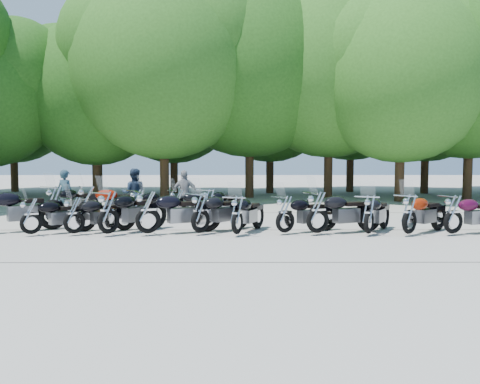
{
  "coord_description": "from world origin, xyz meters",
  "views": [
    {
      "loc": [
        -0.06,
        -13.02,
        2.12
      ],
      "look_at": [
        0.0,
        1.5,
        1.1
      ],
      "focal_mm": 38.0,
      "sensor_mm": 36.0,
      "label": 1
    }
  ],
  "objects_px": {
    "motorcycle_1": "(31,215)",
    "motorcycle_6": "(237,213)",
    "rider_2": "(185,194)",
    "rider_1": "(134,193)",
    "motorcycle_5": "(200,211)",
    "motorcycle_10": "(409,213)",
    "motorcycle_3": "(108,211)",
    "motorcycle_15": "(138,204)",
    "motorcycle_14": "(88,202)",
    "motorcycle_2": "(74,214)",
    "motorcycle_4": "(148,211)",
    "motorcycle_16": "(178,204)",
    "motorcycle_7": "(285,213)",
    "motorcycle_11": "(453,213)",
    "rider_0": "(65,195)",
    "motorcycle_13": "(55,202)",
    "motorcycle_17": "(209,204)",
    "motorcycle_8": "(318,211)",
    "motorcycle_9": "(369,213)"
  },
  "relations": [
    {
      "from": "motorcycle_4",
      "to": "motorcycle_5",
      "type": "relative_size",
      "value": 1.05
    },
    {
      "from": "motorcycle_13",
      "to": "rider_1",
      "type": "xyz_separation_m",
      "value": [
        2.29,
        1.16,
        0.19
      ]
    },
    {
      "from": "motorcycle_4",
      "to": "rider_0",
      "type": "height_order",
      "value": "rider_0"
    },
    {
      "from": "motorcycle_3",
      "to": "motorcycle_15",
      "type": "relative_size",
      "value": 1.13
    },
    {
      "from": "motorcycle_16",
      "to": "motorcycle_3",
      "type": "bearing_deg",
      "value": 122.72
    },
    {
      "from": "motorcycle_7",
      "to": "motorcycle_11",
      "type": "bearing_deg",
      "value": -125.01
    },
    {
      "from": "motorcycle_2",
      "to": "rider_0",
      "type": "relative_size",
      "value": 1.23
    },
    {
      "from": "motorcycle_6",
      "to": "motorcycle_8",
      "type": "distance_m",
      "value": 2.16
    },
    {
      "from": "motorcycle_1",
      "to": "motorcycle_17",
      "type": "xyz_separation_m",
      "value": [
        4.57,
        2.69,
        0.04
      ]
    },
    {
      "from": "motorcycle_4",
      "to": "motorcycle_13",
      "type": "xyz_separation_m",
      "value": [
        -3.45,
        2.71,
        -0.01
      ]
    },
    {
      "from": "motorcycle_2",
      "to": "motorcycle_10",
      "type": "bearing_deg",
      "value": -131.12
    },
    {
      "from": "motorcycle_3",
      "to": "rider_0",
      "type": "height_order",
      "value": "rider_0"
    },
    {
      "from": "motorcycle_1",
      "to": "motorcycle_11",
      "type": "relative_size",
      "value": 0.93
    },
    {
      "from": "motorcycle_7",
      "to": "motorcycle_10",
      "type": "xyz_separation_m",
      "value": [
        3.28,
        -0.26,
        0.03
      ]
    },
    {
      "from": "rider_2",
      "to": "rider_1",
      "type": "bearing_deg",
      "value": -6.75
    },
    {
      "from": "rider_0",
      "to": "motorcycle_10",
      "type": "bearing_deg",
      "value": -175.3
    },
    {
      "from": "motorcycle_7",
      "to": "motorcycle_13",
      "type": "bearing_deg",
      "value": 38.03
    },
    {
      "from": "motorcycle_14",
      "to": "motorcycle_3",
      "type": "bearing_deg",
      "value": -176.99
    },
    {
      "from": "motorcycle_15",
      "to": "motorcycle_14",
      "type": "bearing_deg",
      "value": 50.99
    },
    {
      "from": "motorcycle_2",
      "to": "motorcycle_10",
      "type": "relative_size",
      "value": 0.93
    },
    {
      "from": "rider_1",
      "to": "motorcycle_10",
      "type": "bearing_deg",
      "value": 149.78
    },
    {
      "from": "motorcycle_5",
      "to": "motorcycle_13",
      "type": "bearing_deg",
      "value": 13.47
    },
    {
      "from": "motorcycle_10",
      "to": "motorcycle_16",
      "type": "xyz_separation_m",
      "value": [
        -6.49,
        2.96,
        -0.04
      ]
    },
    {
      "from": "motorcycle_2",
      "to": "motorcycle_4",
      "type": "distance_m",
      "value": 1.99
    },
    {
      "from": "motorcycle_17",
      "to": "motorcycle_9",
      "type": "bearing_deg",
      "value": -178.85
    },
    {
      "from": "motorcycle_5",
      "to": "motorcycle_16",
      "type": "relative_size",
      "value": 1.08
    },
    {
      "from": "motorcycle_3",
      "to": "rider_2",
      "type": "xyz_separation_m",
      "value": [
        1.59,
        4.21,
        0.14
      ]
    },
    {
      "from": "motorcycle_14",
      "to": "motorcycle_15",
      "type": "height_order",
      "value": "motorcycle_14"
    },
    {
      "from": "motorcycle_1",
      "to": "motorcycle_14",
      "type": "xyz_separation_m",
      "value": [
        0.72,
        2.73,
        0.1
      ]
    },
    {
      "from": "motorcycle_3",
      "to": "rider_2",
      "type": "distance_m",
      "value": 4.5
    },
    {
      "from": "motorcycle_7",
      "to": "rider_0",
      "type": "distance_m",
      "value": 7.79
    },
    {
      "from": "motorcycle_1",
      "to": "motorcycle_8",
      "type": "bearing_deg",
      "value": -126.49
    },
    {
      "from": "motorcycle_13",
      "to": "motorcycle_2",
      "type": "bearing_deg",
      "value": 146.75
    },
    {
      "from": "motorcycle_9",
      "to": "motorcycle_10",
      "type": "xyz_separation_m",
      "value": [
        1.06,
        -0.05,
        0.02
      ]
    },
    {
      "from": "motorcycle_9",
      "to": "rider_1",
      "type": "relative_size",
      "value": 1.28
    },
    {
      "from": "motorcycle_6",
      "to": "motorcycle_15",
      "type": "distance_m",
      "value": 4.3
    },
    {
      "from": "motorcycle_9",
      "to": "rider_0",
      "type": "bearing_deg",
      "value": 9.61
    },
    {
      "from": "motorcycle_6",
      "to": "motorcycle_15",
      "type": "relative_size",
      "value": 1.02
    },
    {
      "from": "motorcycle_3",
      "to": "motorcycle_8",
      "type": "bearing_deg",
      "value": -142.25
    },
    {
      "from": "motorcycle_4",
      "to": "motorcycle_16",
      "type": "xyz_separation_m",
      "value": [
        0.46,
        2.88,
        -0.08
      ]
    },
    {
      "from": "motorcycle_6",
      "to": "motorcycle_8",
      "type": "height_order",
      "value": "motorcycle_8"
    },
    {
      "from": "motorcycle_5",
      "to": "motorcycle_10",
      "type": "distance_m",
      "value": 5.57
    },
    {
      "from": "motorcycle_17",
      "to": "rider_1",
      "type": "height_order",
      "value": "rider_1"
    },
    {
      "from": "motorcycle_7",
      "to": "motorcycle_8",
      "type": "distance_m",
      "value": 0.87
    },
    {
      "from": "motorcycle_1",
      "to": "motorcycle_6",
      "type": "relative_size",
      "value": 0.94
    },
    {
      "from": "motorcycle_2",
      "to": "motorcycle_17",
      "type": "bearing_deg",
      "value": -93.51
    },
    {
      "from": "rider_1",
      "to": "motorcycle_13",
      "type": "bearing_deg",
      "value": 22.51
    },
    {
      "from": "motorcycle_3",
      "to": "motorcycle_16",
      "type": "relative_size",
      "value": 1.14
    },
    {
      "from": "motorcycle_3",
      "to": "motorcycle_5",
      "type": "distance_m",
      "value": 2.43
    },
    {
      "from": "motorcycle_7",
      "to": "rider_2",
      "type": "xyz_separation_m",
      "value": [
        -3.13,
        3.98,
        0.22
      ]
    }
  ]
}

